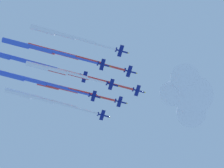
% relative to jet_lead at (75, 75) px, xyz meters
% --- Properties ---
extents(jet_lead, '(32.06, 71.90, 3.69)m').
position_rel_jet_lead_xyz_m(jet_lead, '(0.00, 0.00, 0.00)').
color(jet_lead, navy).
extents(jet_port_inner, '(27.77, 63.06, 3.68)m').
position_rel_jet_lead_xyz_m(jet_port_inner, '(-10.29, -7.82, 1.39)').
color(jet_port_inner, navy).
extents(jet_starboard_inner, '(32.79, 73.19, 3.70)m').
position_rel_jet_lead_xyz_m(jet_starboard_inner, '(15.37, -5.17, 0.03)').
color(jet_starboard_inner, navy).
extents(jet_port_mid, '(28.59, 62.87, 3.71)m').
position_rel_jet_lead_xyz_m(jet_port_mid, '(5.11, -12.01, -1.55)').
color(jet_port_mid, navy).
extents(jet_starboard_mid, '(33.56, 72.10, 3.73)m').
position_rel_jet_lead_xyz_m(jet_starboard_mid, '(-14.03, -27.26, -2.11)').
color(jet_starboard_mid, navy).
extents(jet_port_outer, '(30.11, 64.63, 3.72)m').
position_rel_jet_lead_xyz_m(jet_port_outer, '(28.50, -3.91, 1.21)').
color(jet_port_outer, navy).
extents(jet_starboard_outer, '(31.40, 69.65, 3.71)m').
position_rel_jet_lead_xyz_m(jet_starboard_outer, '(-0.55, -30.01, -0.67)').
color(jet_starboard_outer, navy).
extents(jet_trail_port, '(31.31, 71.15, 3.76)m').
position_rel_jet_lead_xyz_m(jet_trail_port, '(21.75, -21.74, -1.15)').
color(jet_trail_port, navy).
extents(jet_trail_starboard, '(33.15, 72.41, 3.68)m').
position_rel_jet_lead_xyz_m(jet_trail_starboard, '(15.51, -36.16, -0.64)').
color(jet_trail_starboard, navy).
extents(cloud_puff, '(47.53, 37.89, 32.07)m').
position_rel_jet_lead_xyz_m(cloud_puff, '(-24.94, 78.29, 0.50)').
color(cloud_puff, white).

